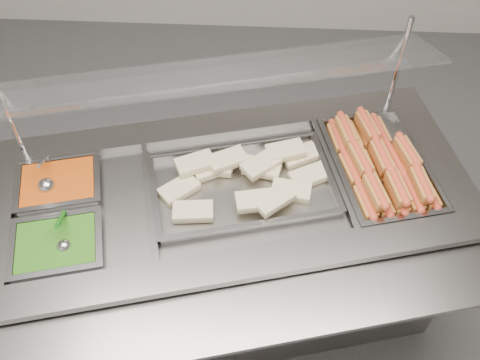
{
  "coord_description": "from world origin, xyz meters",
  "views": [
    {
      "loc": [
        0.2,
        -0.85,
        2.25
      ],
      "look_at": [
        0.14,
        0.34,
        0.83
      ],
      "focal_mm": 40.0,
      "sensor_mm": 36.0,
      "label": 1
    }
  ],
  "objects_px": {
    "steam_counter": "(229,249)",
    "serving_spoon": "(64,242)",
    "pan_hotdogs": "(378,169)",
    "ladle": "(46,185)",
    "sneeze_guard": "(215,76)",
    "pan_wraps": "(243,188)"
  },
  "relations": [
    {
      "from": "pan_hotdogs",
      "to": "ladle",
      "type": "relative_size",
      "value": 3.27
    },
    {
      "from": "sneeze_guard",
      "to": "pan_hotdogs",
      "type": "distance_m",
      "value": 0.7
    },
    {
      "from": "sneeze_guard",
      "to": "ladle",
      "type": "distance_m",
      "value": 0.7
    },
    {
      "from": "steam_counter",
      "to": "serving_spoon",
      "type": "xyz_separation_m",
      "value": [
        -0.51,
        -0.27,
        0.42
      ]
    },
    {
      "from": "sneeze_guard",
      "to": "serving_spoon",
      "type": "relative_size",
      "value": 9.48
    },
    {
      "from": "pan_hotdogs",
      "to": "serving_spoon",
      "type": "distance_m",
      "value": 1.13
    },
    {
      "from": "sneeze_guard",
      "to": "pan_wraps",
      "type": "relative_size",
      "value": 2.21
    },
    {
      "from": "sneeze_guard",
      "to": "pan_hotdogs",
      "type": "xyz_separation_m",
      "value": [
        0.59,
        -0.05,
        -0.37
      ]
    },
    {
      "from": "pan_hotdogs",
      "to": "serving_spoon",
      "type": "height_order",
      "value": "serving_spoon"
    },
    {
      "from": "ladle",
      "to": "pan_wraps",
      "type": "bearing_deg",
      "value": 4.14
    },
    {
      "from": "pan_hotdogs",
      "to": "ladle",
      "type": "bearing_deg",
      "value": -171.61
    },
    {
      "from": "pan_wraps",
      "to": "ladle",
      "type": "height_order",
      "value": "ladle"
    },
    {
      "from": "serving_spoon",
      "to": "ladle",
      "type": "bearing_deg",
      "value": 118.09
    },
    {
      "from": "steam_counter",
      "to": "sneeze_guard",
      "type": "xyz_separation_m",
      "value": [
        -0.05,
        0.19,
        0.73
      ]
    },
    {
      "from": "pan_hotdogs",
      "to": "ladle",
      "type": "height_order",
      "value": "ladle"
    },
    {
      "from": "steam_counter",
      "to": "pan_wraps",
      "type": "xyz_separation_m",
      "value": [
        0.05,
        0.01,
        0.38
      ]
    },
    {
      "from": "ladle",
      "to": "pan_hotdogs",
      "type": "bearing_deg",
      "value": 8.39
    },
    {
      "from": "sneeze_guard",
      "to": "pan_hotdogs",
      "type": "height_order",
      "value": "sneeze_guard"
    },
    {
      "from": "pan_wraps",
      "to": "ladle",
      "type": "xyz_separation_m",
      "value": [
        -0.68,
        -0.05,
        0.03
      ]
    },
    {
      "from": "pan_wraps",
      "to": "serving_spoon",
      "type": "bearing_deg",
      "value": -153.4
    },
    {
      "from": "steam_counter",
      "to": "pan_hotdogs",
      "type": "distance_m",
      "value": 0.67
    },
    {
      "from": "serving_spoon",
      "to": "pan_wraps",
      "type": "bearing_deg",
      "value": 26.6
    }
  ]
}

